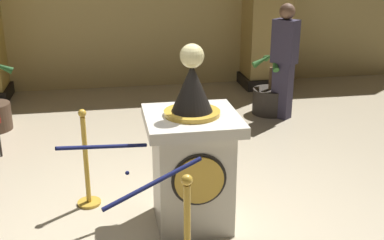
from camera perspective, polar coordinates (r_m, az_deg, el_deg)
ground_plane at (r=4.70m, az=-3.55°, el=-12.57°), size 12.11×12.11×0.00m
pedestal_clock at (r=4.49m, az=0.01°, el=-4.48°), size 0.84×0.84×1.73m
stanchion_near at (r=5.05m, az=-12.20°, el=-6.00°), size 0.24×0.24×1.03m
velvet_rope at (r=4.14m, az=-7.64°, el=-5.06°), size 1.20×1.21×0.22m
potted_palm_right at (r=7.80m, az=9.15°, el=2.69°), size 0.68×0.67×1.02m
bystander_guest at (r=7.47m, az=10.73°, el=7.09°), size 0.40×0.42×1.74m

